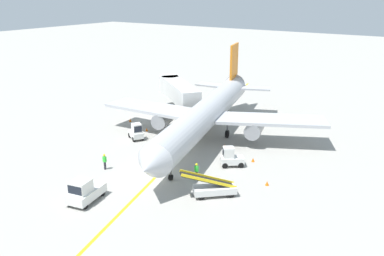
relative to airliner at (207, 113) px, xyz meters
The scene contains 15 objects.
ground_plane 12.46m from the airliner, 88.33° to the right, with size 300.00×300.00×0.00m, color #9E9B93.
taxi_line_yellow 7.77m from the airliner, 88.86° to the right, with size 0.30×80.00×0.01m, color yellow.
airliner is the anchor object (origin of this frame).
jet_bridge 12.15m from the airliner, 143.10° to the left, with size 11.57×9.89×4.85m.
pushback_tug 19.42m from the airliner, 91.84° to the right, with size 2.55×3.90×2.20m.
baggage_tug_near_wing 8.73m from the airliner, 40.94° to the right, with size 2.69×2.50×2.10m.
baggage_tug_by_cargo_door 9.08m from the airliner, 146.64° to the right, with size 2.73×2.34×2.10m.
belt_loader_forward_hold 14.83m from the airliner, 56.02° to the right, with size 4.51×4.32×2.59m.
ground_crew_marshaller 14.23m from the airliner, 106.74° to the right, with size 0.36×0.24×1.70m.
ground_crew_wing_walker 11.64m from the airliner, 63.40° to the right, with size 0.36×0.24×1.70m.
safety_cone_nose_left 4.82m from the airliner, 22.87° to the right, with size 0.36×0.36×0.44m, color orange.
safety_cone_nose_right 13.16m from the airliner, behind, with size 0.36×0.36×0.44m, color orange.
safety_cone_wingtip_left 14.01m from the airliner, 33.59° to the right, with size 0.36×0.36×0.44m, color orange.
safety_cone_wingtip_right 8.99m from the airliner, 22.01° to the right, with size 0.36×0.36×0.44m, color orange.
safety_cone_tail_area 8.98m from the airliner, 168.21° to the right, with size 0.36×0.36×0.44m, color orange.
Camera 1 is at (24.47, -28.56, 17.56)m, focal length 38.26 mm.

